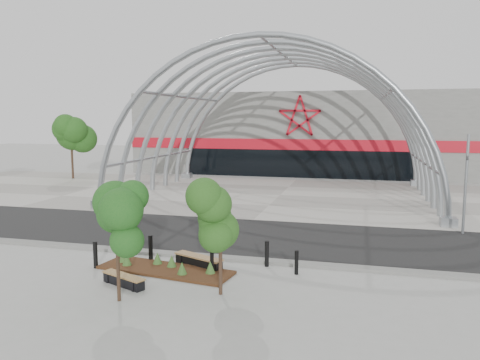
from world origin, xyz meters
The scene contains 18 objects.
ground centered at (0.00, 0.00, 0.00)m, with size 140.00×140.00×0.00m, color #9B9B95.
road centered at (0.00, 3.50, 0.01)m, with size 140.00×7.00×0.02m, color black.
forecourt centered at (0.00, 15.50, 0.02)m, with size 60.00×17.00×0.04m, color gray.
kerb centered at (0.00, -0.25, 0.06)m, with size 60.00×0.50×0.12m, color slate.
arena_building centered at (0.00, 33.45, 3.99)m, with size 34.00×15.24×8.00m.
vault_canopy centered at (0.00, 15.50, 0.02)m, with size 20.80×15.80×20.36m.
planting_bed centered at (-1.28, -2.11, 0.13)m, with size 5.17×2.24×0.53m.
signal_pole centered at (10.41, 6.58, 2.50)m, with size 0.22×0.68×4.79m.
street_tree_0 centered at (-1.45, -5.09, 2.48)m, with size 1.51×1.51×3.45m.
street_tree_1 centered at (1.39, -3.81, 2.51)m, with size 1.48×1.48×3.50m.
bench_0 centered at (-1.95, -3.89, 0.18)m, with size 1.79×1.05×0.37m.
bench_1 centered at (-0.19, -1.42, 0.21)m, with size 2.09×1.23×0.44m.
bollard_0 centered at (-2.23, -1.20, 0.52)m, with size 0.17×0.17×1.04m, color black.
bollard_1 centered at (-3.87, -2.45, 0.50)m, with size 0.16×0.16×1.01m, color black.
bollard_2 centered at (0.55, -2.09, 0.43)m, with size 0.14×0.14×0.86m, color black.
bollard_3 centered at (3.45, -1.31, 0.43)m, with size 0.14×0.14×0.86m, color black.
bollard_4 centered at (2.25, -0.69, 0.49)m, with size 0.16×0.16×0.97m, color black.
bg_tree_0 centered at (-20.00, 20.00, 4.64)m, with size 3.00×3.00×6.45m.
Camera 1 is at (5.53, -17.37, 5.52)m, focal length 35.00 mm.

